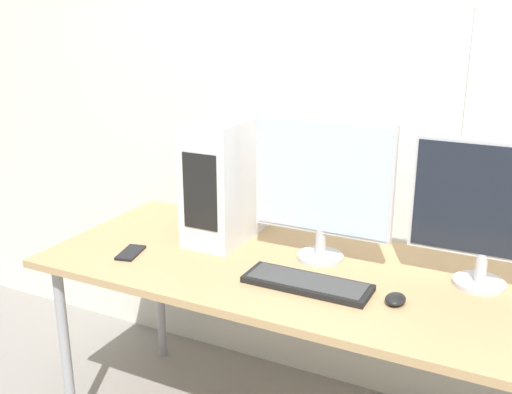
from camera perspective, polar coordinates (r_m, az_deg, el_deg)
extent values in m
cube|color=beige|center=(2.40, 14.19, 10.10)|extent=(8.00, 0.06, 2.70)
cube|color=white|center=(2.52, 1.71, 18.19)|extent=(0.65, 0.01, 1.33)
cube|color=tan|center=(2.07, 9.63, -8.09)|extent=(2.28, 0.79, 0.03)
cylinder|color=#99999E|center=(2.51, -17.70, -13.74)|extent=(0.04, 0.04, 0.74)
cylinder|color=#99999E|center=(2.93, -9.17, -8.39)|extent=(0.04, 0.04, 0.74)
cube|color=silver|center=(2.34, -2.84, 1.74)|extent=(0.20, 0.39, 0.48)
cube|color=black|center=(2.18, -5.37, 0.47)|extent=(0.14, 0.00, 0.29)
cylinder|color=#B7B7BC|center=(2.21, 6.11, -5.66)|extent=(0.17, 0.17, 0.02)
cylinder|color=#B7B7BC|center=(2.19, 6.16, -4.27)|extent=(0.04, 0.04, 0.10)
cube|color=#B7B7BC|center=(2.11, 6.38, 1.89)|extent=(0.51, 0.03, 0.41)
cube|color=silver|center=(2.09, 6.23, 1.78)|extent=(0.48, 0.00, 0.39)
cylinder|color=#B7B7BC|center=(2.13, 20.46, -7.67)|extent=(0.17, 0.17, 0.02)
cylinder|color=#B7B7BC|center=(2.11, 20.63, -6.24)|extent=(0.04, 0.04, 0.10)
cube|color=#B7B7BC|center=(2.03, 21.32, -0.31)|extent=(0.48, 0.03, 0.38)
cube|color=black|center=(2.01, 21.27, -0.43)|extent=(0.46, 0.00, 0.36)
cube|color=black|center=(1.99, 4.89, -8.22)|extent=(0.42, 0.15, 0.02)
cube|color=#383838|center=(1.99, 4.90, -7.92)|extent=(0.39, 0.12, 0.00)
ellipsoid|color=black|center=(1.93, 13.15, -9.44)|extent=(0.06, 0.08, 0.03)
cube|color=black|center=(2.28, -11.85, -5.21)|extent=(0.10, 0.15, 0.01)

